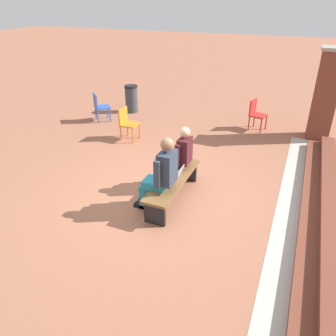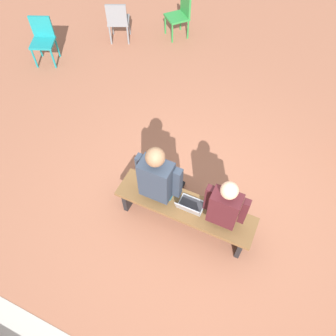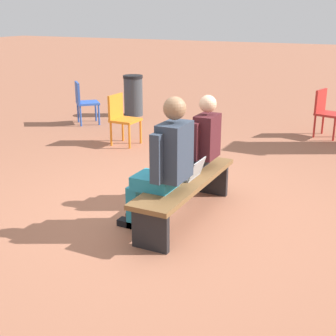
{
  "view_description": "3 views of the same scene",
  "coord_description": "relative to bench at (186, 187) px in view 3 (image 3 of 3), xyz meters",
  "views": [
    {
      "loc": [
        4.84,
        2.17,
        3.4
      ],
      "look_at": [
        0.12,
        0.18,
        0.69
      ],
      "focal_mm": 35.0,
      "sensor_mm": 36.0,
      "label": 1
    },
    {
      "loc": [
        -0.61,
        2.17,
        4.05
      ],
      "look_at": [
        0.36,
        0.08,
        0.86
      ],
      "focal_mm": 35.0,
      "sensor_mm": 36.0,
      "label": 2
    },
    {
      "loc": [
        4.32,
        2.17,
        2.15
      ],
      "look_at": [
        0.24,
        0.13,
        0.62
      ],
      "focal_mm": 50.0,
      "sensor_mm": 36.0,
      "label": 3
    }
  ],
  "objects": [
    {
      "name": "bench",
      "position": [
        0.0,
        0.0,
        0.0
      ],
      "size": [
        1.8,
        0.44,
        0.45
      ],
      "color": "brown",
      "rests_on": "ground"
    },
    {
      "name": "plastic_chair_far_right",
      "position": [
        -3.2,
        -3.68,
        0.13
      ],
      "size": [
        0.59,
        0.59,
        0.84
      ],
      "color": "#2D56B7",
      "rests_on": "ground"
    },
    {
      "name": "person_adult",
      "position": [
        0.37,
        -0.07,
        0.38
      ],
      "size": [
        0.57,
        0.72,
        1.4
      ],
      "color": "teal",
      "rests_on": "ground"
    },
    {
      "name": "laptop",
      "position": [
        -0.07,
        0.01,
        0.15
      ],
      "size": [
        0.32,
        0.29,
        0.21
      ],
      "color": "#9EA0A5",
      "rests_on": "bench"
    },
    {
      "name": "plastic_chair_foreground",
      "position": [
        -2.26,
        -2.21,
        0.13
      ],
      "size": [
        0.43,
        0.43,
        0.84
      ],
      "color": "orange",
      "rests_on": "ground"
    },
    {
      "name": "ground_plane",
      "position": [
        -0.05,
        -0.25,
        -0.35
      ],
      "size": [
        60.0,
        60.0,
        0.0
      ],
      "primitive_type": "plane",
      "color": "#9E6047"
    },
    {
      "name": "litter_bin",
      "position": [
        -4.35,
        -3.22,
        0.08
      ],
      "size": [
        0.42,
        0.42,
        0.86
      ],
      "color": "#383D42",
      "rests_on": "ground"
    },
    {
      "name": "person_student",
      "position": [
        -0.48,
        -0.06,
        0.34
      ],
      "size": [
        0.5,
        0.64,
        1.28
      ],
      "color": "#232328",
      "rests_on": "ground"
    },
    {
      "name": "plastic_chair_near_bench_left",
      "position": [
        -4.31,
        0.77,
        0.13
      ],
      "size": [
        0.51,
        0.51,
        0.84
      ],
      "color": "red",
      "rests_on": "ground"
    }
  ]
}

